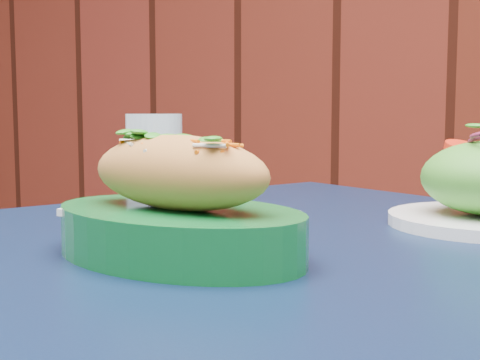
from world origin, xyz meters
The scene contains 3 objects.
cafe_table centered at (0.21, 1.22, 0.66)m, with size 1.06×1.06×0.75m.
banh_mi_basket centered at (0.14, 1.17, 0.79)m, with size 0.25×0.19×0.11m.
water_glass centered at (-0.06, 1.41, 0.81)m, with size 0.07×0.07×0.11m, color silver.
Camera 1 is at (0.44, 0.72, 0.87)m, focal length 50.00 mm.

